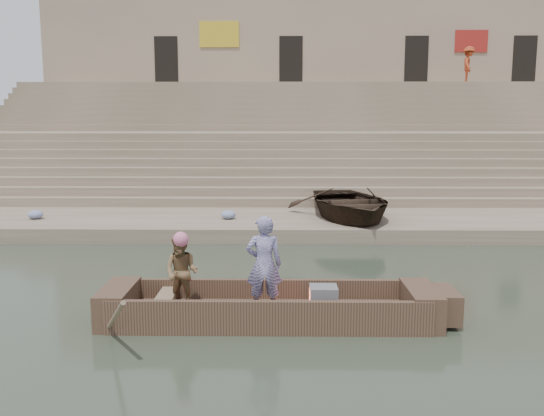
{
  "coord_description": "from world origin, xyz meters",
  "views": [
    {
      "loc": [
        -2.58,
        -9.47,
        3.41
      ],
      "look_at": [
        -2.77,
        3.45,
        1.4
      ],
      "focal_mm": 38.48,
      "sensor_mm": 36.0,
      "label": 1
    }
  ],
  "objects_px": {
    "standing_man": "(264,264)",
    "television": "(323,298)",
    "rowing_man": "(182,272)",
    "pedestrian": "(469,65)",
    "beached_rowboat": "(349,203)",
    "main_rowboat": "(269,315)"
  },
  "relations": [
    {
      "from": "standing_man",
      "to": "rowing_man",
      "type": "bearing_deg",
      "value": -10.99
    },
    {
      "from": "television",
      "to": "standing_man",
      "type": "bearing_deg",
      "value": -171.31
    },
    {
      "from": "main_rowboat",
      "to": "rowing_man",
      "type": "bearing_deg",
      "value": 178.77
    },
    {
      "from": "standing_man",
      "to": "television",
      "type": "xyz_separation_m",
      "value": [
        0.98,
        0.15,
        -0.61
      ]
    },
    {
      "from": "standing_man",
      "to": "beached_rowboat",
      "type": "height_order",
      "value": "standing_man"
    },
    {
      "from": "pedestrian",
      "to": "main_rowboat",
      "type": "bearing_deg",
      "value": 174.38
    },
    {
      "from": "rowing_man",
      "to": "beached_rowboat",
      "type": "distance_m",
      "value": 8.78
    },
    {
      "from": "standing_man",
      "to": "pedestrian",
      "type": "distance_m",
      "value": 24.73
    },
    {
      "from": "beached_rowboat",
      "to": "pedestrian",
      "type": "distance_m",
      "value": 16.74
    },
    {
      "from": "standing_man",
      "to": "pedestrian",
      "type": "height_order",
      "value": "pedestrian"
    },
    {
      "from": "rowing_man",
      "to": "television",
      "type": "distance_m",
      "value": 2.41
    },
    {
      "from": "standing_man",
      "to": "beached_rowboat",
      "type": "distance_m",
      "value": 8.46
    },
    {
      "from": "beached_rowboat",
      "to": "main_rowboat",
      "type": "bearing_deg",
      "value": -115.12
    },
    {
      "from": "television",
      "to": "pedestrian",
      "type": "distance_m",
      "value": 24.35
    },
    {
      "from": "rowing_man",
      "to": "pedestrian",
      "type": "xyz_separation_m",
      "value": [
        11.47,
        21.82,
        5.29
      ]
    },
    {
      "from": "television",
      "to": "pedestrian",
      "type": "bearing_deg",
      "value": 67.39
    },
    {
      "from": "main_rowboat",
      "to": "standing_man",
      "type": "bearing_deg",
      "value": -118.01
    },
    {
      "from": "main_rowboat",
      "to": "beached_rowboat",
      "type": "xyz_separation_m",
      "value": [
        2.27,
        7.97,
        0.76
      ]
    },
    {
      "from": "standing_man",
      "to": "main_rowboat",
      "type": "bearing_deg",
      "value": -121.55
    },
    {
      "from": "standing_man",
      "to": "beached_rowboat",
      "type": "bearing_deg",
      "value": -109.65
    },
    {
      "from": "main_rowboat",
      "to": "standing_man",
      "type": "height_order",
      "value": "standing_man"
    },
    {
      "from": "main_rowboat",
      "to": "standing_man",
      "type": "relative_size",
      "value": 3.08
    }
  ]
}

